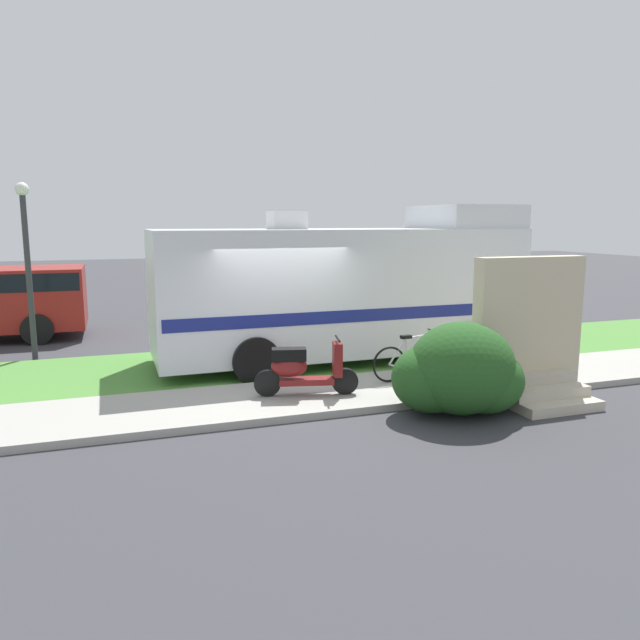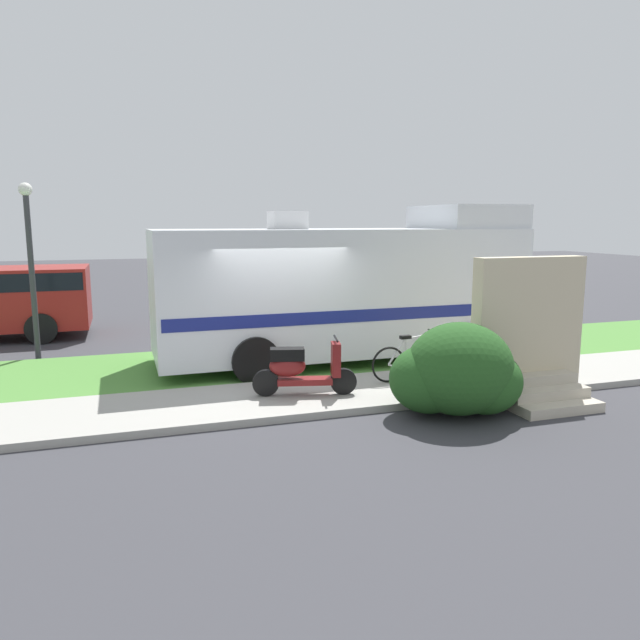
% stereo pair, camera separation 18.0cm
% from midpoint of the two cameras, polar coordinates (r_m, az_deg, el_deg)
% --- Properties ---
extents(ground_plane, '(80.00, 80.00, 0.00)m').
position_cam_midpoint_polar(ground_plane, '(11.23, -3.85, -6.00)').
color(ground_plane, '#38383D').
extents(sidewalk, '(24.00, 2.00, 0.12)m').
position_cam_midpoint_polar(sidewalk, '(10.10, -2.05, -7.39)').
color(sidewalk, '#9E9B93').
rests_on(sidewalk, ground).
extents(grass_strip, '(24.00, 3.40, 0.08)m').
position_cam_midpoint_polar(grass_strip, '(12.63, -5.64, -4.10)').
color(grass_strip, '#4C8438').
rests_on(grass_strip, ground).
extents(motorhome_rv, '(7.73, 2.62, 3.32)m').
position_cam_midpoint_polar(motorhome_rv, '(12.63, 2.03, 3.01)').
color(motorhome_rv, silver).
rests_on(motorhome_rv, ground).
extents(scooter, '(1.71, 0.65, 0.97)m').
position_cam_midpoint_polar(scooter, '(9.91, -2.23, -4.64)').
color(scooter, black).
rests_on(scooter, ground).
extents(bicycle, '(1.67, 0.52, 0.88)m').
position_cam_midpoint_polar(bicycle, '(11.01, 8.51, -3.76)').
color(bicycle, black).
rests_on(bicycle, ground).
extents(porch_steps, '(2.00, 1.26, 2.40)m').
position_cam_midpoint_polar(porch_steps, '(10.61, 19.04, -2.05)').
color(porch_steps, '#BCB29E').
rests_on(porch_steps, ground).
extents(bush_by_porch, '(2.01, 1.51, 1.43)m').
position_cam_midpoint_polar(bush_by_porch, '(9.44, 12.59, -4.95)').
color(bush_by_porch, '#23511E').
rests_on(bush_by_porch, ground).
extents(bottle_green, '(0.07, 0.07, 0.30)m').
position_cam_midpoint_polar(bottle_green, '(11.14, 10.46, -4.95)').
color(bottle_green, '#B2B2B7').
rests_on(bottle_green, ground).
extents(street_lamp_post, '(0.28, 0.28, 3.78)m').
position_cam_midpoint_polar(street_lamp_post, '(14.19, -26.49, 5.79)').
color(street_lamp_post, '#333338').
rests_on(street_lamp_post, ground).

